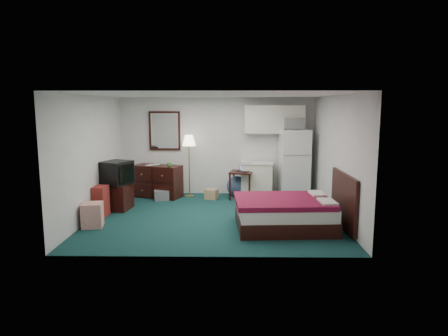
{
  "coord_description": "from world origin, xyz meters",
  "views": [
    {
      "loc": [
        0.34,
        -8.06,
        2.28
      ],
      "look_at": [
        0.21,
        0.27,
        0.98
      ],
      "focal_mm": 32.0,
      "sensor_mm": 36.0,
      "label": 1
    }
  ],
  "objects_px": {
    "tv_stand": "(117,197)",
    "dresser": "(158,181)",
    "kitchen_counter": "(257,180)",
    "fridge": "(294,163)",
    "desk": "(241,185)",
    "bed": "(284,214)",
    "suitcase": "(101,201)",
    "floor_lamp": "(189,166)"
  },
  "relations": [
    {
      "from": "floor_lamp",
      "to": "desk",
      "type": "relative_size",
      "value": 2.28
    },
    {
      "from": "desk",
      "to": "bed",
      "type": "height_order",
      "value": "desk"
    },
    {
      "from": "dresser",
      "to": "kitchen_counter",
      "type": "height_order",
      "value": "kitchen_counter"
    },
    {
      "from": "fridge",
      "to": "bed",
      "type": "bearing_deg",
      "value": -105.5
    },
    {
      "from": "fridge",
      "to": "tv_stand",
      "type": "bearing_deg",
      "value": -165.52
    },
    {
      "from": "floor_lamp",
      "to": "suitcase",
      "type": "relative_size",
      "value": 2.45
    },
    {
      "from": "tv_stand",
      "to": "bed",
      "type": "bearing_deg",
      "value": -12.99
    },
    {
      "from": "floor_lamp",
      "to": "dresser",
      "type": "bearing_deg",
      "value": -175.45
    },
    {
      "from": "fridge",
      "to": "bed",
      "type": "height_order",
      "value": "fridge"
    },
    {
      "from": "dresser",
      "to": "fridge",
      "type": "bearing_deg",
      "value": 20.86
    },
    {
      "from": "dresser",
      "to": "fridge",
      "type": "relative_size",
      "value": 0.69
    },
    {
      "from": "kitchen_counter",
      "to": "tv_stand",
      "type": "relative_size",
      "value": 1.37
    },
    {
      "from": "desk",
      "to": "fridge",
      "type": "relative_size",
      "value": 0.4
    },
    {
      "from": "kitchen_counter",
      "to": "bed",
      "type": "distance_m",
      "value": 2.71
    },
    {
      "from": "desk",
      "to": "fridge",
      "type": "xyz_separation_m",
      "value": [
        1.33,
        0.23,
        0.51
      ]
    },
    {
      "from": "bed",
      "to": "tv_stand",
      "type": "relative_size",
      "value": 2.84
    },
    {
      "from": "kitchen_counter",
      "to": "fridge",
      "type": "height_order",
      "value": "fridge"
    },
    {
      "from": "dresser",
      "to": "bed",
      "type": "bearing_deg",
      "value": -22.53
    },
    {
      "from": "kitchen_counter",
      "to": "fridge",
      "type": "distance_m",
      "value": 1.02
    },
    {
      "from": "desk",
      "to": "suitcase",
      "type": "height_order",
      "value": "desk"
    },
    {
      "from": "desk",
      "to": "fridge",
      "type": "height_order",
      "value": "fridge"
    },
    {
      "from": "tv_stand",
      "to": "suitcase",
      "type": "distance_m",
      "value": 0.6
    },
    {
      "from": "tv_stand",
      "to": "dresser",
      "type": "bearing_deg",
      "value": 68.7
    },
    {
      "from": "fridge",
      "to": "dresser",
      "type": "bearing_deg",
      "value": 178.04
    },
    {
      "from": "kitchen_counter",
      "to": "suitcase",
      "type": "relative_size",
      "value": 1.33
    },
    {
      "from": "dresser",
      "to": "suitcase",
      "type": "relative_size",
      "value": 1.86
    },
    {
      "from": "desk",
      "to": "tv_stand",
      "type": "xyz_separation_m",
      "value": [
        -2.8,
        -1.08,
        -0.06
      ]
    },
    {
      "from": "kitchen_counter",
      "to": "suitcase",
      "type": "bearing_deg",
      "value": -145.89
    },
    {
      "from": "bed",
      "to": "suitcase",
      "type": "xyz_separation_m",
      "value": [
        -3.72,
        0.78,
        0.04
      ]
    },
    {
      "from": "desk",
      "to": "bed",
      "type": "relative_size",
      "value": 0.39
    },
    {
      "from": "kitchen_counter",
      "to": "suitcase",
      "type": "distance_m",
      "value": 3.88
    },
    {
      "from": "bed",
      "to": "suitcase",
      "type": "height_order",
      "value": "suitcase"
    },
    {
      "from": "tv_stand",
      "to": "suitcase",
      "type": "xyz_separation_m",
      "value": [
        -0.17,
        -0.57,
        0.03
      ]
    },
    {
      "from": "kitchen_counter",
      "to": "bed",
      "type": "height_order",
      "value": "kitchen_counter"
    },
    {
      "from": "floor_lamp",
      "to": "fridge",
      "type": "height_order",
      "value": "fridge"
    },
    {
      "from": "tv_stand",
      "to": "desk",
      "type": "bearing_deg",
      "value": 28.86
    },
    {
      "from": "desk",
      "to": "kitchen_counter",
      "type": "height_order",
      "value": "kitchen_counter"
    },
    {
      "from": "floor_lamp",
      "to": "kitchen_counter",
      "type": "bearing_deg",
      "value": 1.23
    },
    {
      "from": "floor_lamp",
      "to": "desk",
      "type": "xyz_separation_m",
      "value": [
        1.31,
        -0.23,
        -0.44
      ]
    },
    {
      "from": "floor_lamp",
      "to": "tv_stand",
      "type": "distance_m",
      "value": 2.04
    },
    {
      "from": "kitchen_counter",
      "to": "bed",
      "type": "xyz_separation_m",
      "value": [
        0.34,
        -2.69,
        -0.14
      ]
    },
    {
      "from": "desk",
      "to": "fridge",
      "type": "distance_m",
      "value": 1.44
    }
  ]
}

